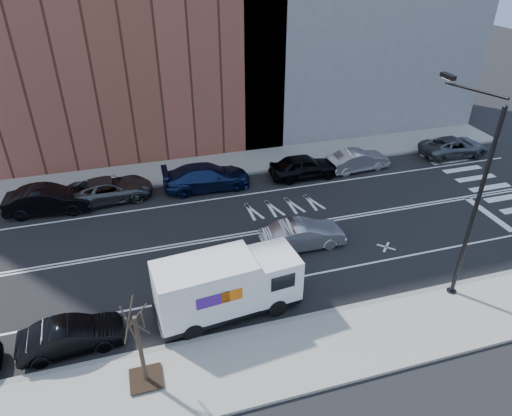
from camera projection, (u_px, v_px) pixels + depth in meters
ground at (261, 232)px, 25.60m from camera, size 120.00×120.00×0.00m
sidewalk_near at (324, 348)px, 18.34m from camera, size 44.00×3.60×0.15m
sidewalk_far at (225, 165)px, 32.78m from camera, size 44.00×3.60×0.15m
curb_near at (307, 317)px, 19.81m from camera, size 44.00×0.25×0.17m
curb_far at (231, 176)px, 31.30m from camera, size 44.00×0.25×0.17m
crosswalk at (498, 192)px, 29.44m from camera, size 3.00×14.00×0.01m
road_markings at (261, 232)px, 25.60m from camera, size 40.00×8.60×0.01m
streetlight at (470, 194)px, 18.97m from camera, size 0.44×4.02×9.34m
street_tree at (142, 356)px, 16.27m from camera, size 1.20×1.20×3.75m
fedex_van at (226, 285)px, 19.44m from camera, size 6.47×2.73×2.88m
far_parked_b at (48, 200)px, 27.01m from camera, size 5.07×2.13×1.63m
far_parked_c at (110, 189)px, 28.30m from camera, size 5.40×2.83×1.45m
far_parked_d at (207, 177)px, 29.55m from camera, size 5.70×2.44×1.64m
far_parked_e at (304, 166)px, 30.89m from camera, size 4.73×1.95×1.60m
far_parked_f at (358, 160)px, 31.91m from camera, size 4.51×1.88×1.45m
far_parked_g at (454, 147)px, 33.96m from camera, size 5.16×2.52×1.41m
driving_sedan at (303, 235)px, 24.04m from camera, size 4.46×1.57×1.47m
near_parked_rear_a at (71, 336)px, 18.11m from camera, size 4.09×1.63×1.32m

